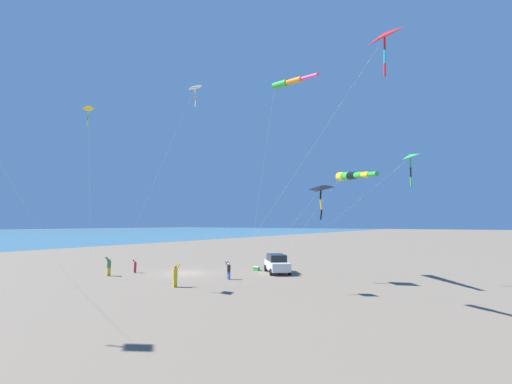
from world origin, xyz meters
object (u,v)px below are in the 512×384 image
parked_car (277,263)px  person_child_green_jacket (109,265)px  kite_delta_small_distant (321,188)px  kite_windsock_teal_far_right (288,83)px  cooler_box (257,269)px  kite_delta_long_streamer_right (384,37)px  kite_windsock_striped_overhead (351,176)px  person_adult_flyer (175,274)px  kite_delta_orange_high_right (88,109)px  kite_delta_red_high_left (194,89)px  kite_delta_green_low_center (410,157)px  person_child_grey_jacket (229,270)px  person_bystander_far (135,266)px

parked_car → person_child_green_jacket: bearing=40.5°
kite_delta_small_distant → kite_windsock_teal_far_right: (-1.29, 8.41, 6.22)m
parked_car → kite_delta_small_distant: 9.59m
cooler_box → kite_delta_long_streamer_right: size_ratio=0.04×
kite_windsock_striped_overhead → person_adult_flyer: bearing=49.5°
kite_delta_long_streamer_right → kite_delta_small_distant: bearing=-40.7°
kite_windsock_teal_far_right → kite_delta_orange_high_right: kite_windsock_teal_far_right is taller
person_child_green_jacket → kite_delta_small_distant: 21.36m
kite_windsock_striped_overhead → kite_delta_red_high_left: bearing=55.6°
person_child_green_jacket → kite_delta_orange_high_right: (-3.87, 4.86, 13.24)m
kite_delta_orange_high_right → cooler_box: bearing=-110.6°
kite_delta_green_low_center → kite_windsock_teal_far_right: bearing=65.5°
person_child_grey_jacket → kite_delta_green_low_center: size_ratio=0.11×
person_adult_flyer → kite_delta_green_low_center: bearing=-142.3°
person_child_green_jacket → kite_delta_long_streamer_right: bearing=-175.0°
kite_delta_long_streamer_right → kite_delta_orange_high_right: (21.48, 7.08, -2.63)m
person_child_green_jacket → person_bystander_far: size_ratio=1.40×
kite_delta_orange_high_right → parked_car: bearing=-119.0°
parked_car → kite_windsock_striped_overhead: (-7.48, -1.25, 8.59)m
parked_car → person_child_green_jacket: 16.43m
cooler_box → kite_windsock_teal_far_right: kite_windsock_teal_far_right is taller
person_child_green_jacket → kite_windsock_teal_far_right: size_ratio=0.12×
kite_delta_small_distant → cooler_box: bearing=-17.7°
person_child_green_jacket → kite_windsock_teal_far_right: bearing=179.4°
person_child_grey_jacket → kite_delta_small_distant: size_ratio=0.16×
person_child_green_jacket → kite_delta_orange_high_right: size_ratio=0.13×
cooler_box → kite_delta_red_high_left: 19.39m
kite_delta_long_streamer_right → kite_windsock_teal_far_right: 6.67m
person_adult_flyer → person_child_green_jacket: person_adult_flyer is taller
kite_delta_red_high_left → kite_windsock_teal_far_right: bearing=-177.9°
person_child_grey_jacket → person_child_green_jacket: bearing=24.1°
person_bystander_far → kite_delta_long_streamer_right: kite_delta_long_streamer_right is taller
cooler_box → person_child_grey_jacket: bearing=99.6°
kite_delta_orange_high_right → kite_delta_red_high_left: bearing=-150.1°
kite_windsock_teal_far_right → kite_delta_red_high_left: kite_delta_red_high_left is taller
person_adult_flyer → kite_delta_green_low_center: (-15.63, -12.08, 9.72)m
cooler_box → kite_delta_small_distant: 11.98m
cooler_box → kite_windsock_striped_overhead: 13.83m
cooler_box → person_bystander_far: bearing=41.1°
person_child_green_jacket → kite_delta_red_high_left: (-11.45, 0.50, 14.76)m
cooler_box → kite_delta_small_distant: (-8.60, 2.74, 7.88)m
person_bystander_far → kite_windsock_striped_overhead: bearing=-154.8°
person_child_green_jacket → kite_delta_long_streamer_right: (-25.35, -2.23, 15.87)m
kite_delta_long_streamer_right → person_child_green_jacket: bearing=5.0°
kite_delta_red_high_left → kite_delta_small_distant: bearing=-128.6°
kite_windsock_teal_far_right → kite_delta_green_low_center: bearing=-114.5°
person_child_grey_jacket → kite_delta_green_low_center: (-14.32, -6.93, 9.86)m
kite_delta_long_streamer_right → kite_delta_small_distant: (6.95, -5.99, -8.79)m
kite_delta_small_distant → kite_windsock_striped_overhead: kite_windsock_striped_overhead is taller
kite_delta_small_distant → kite_delta_long_streamer_right: bearing=139.3°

